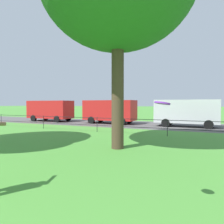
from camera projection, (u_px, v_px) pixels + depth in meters
name	position (u px, v px, depth m)	size (l,w,h in m)	color
street_strip	(127.00, 124.00, 19.45)	(80.00, 6.85, 0.01)	#565454
park_fence	(97.00, 122.00, 13.88)	(37.34, 0.04, 1.00)	black
frisbee	(162.00, 103.00, 3.46)	(0.38, 0.38, 0.07)	purple
panel_van_center	(50.00, 110.00, 22.44)	(5.03, 2.16, 2.24)	red
panel_van_left	(110.00, 110.00, 19.84)	(5.05, 2.21, 2.24)	red
panel_van_far_right	(186.00, 111.00, 16.97)	(5.05, 2.21, 2.24)	silver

